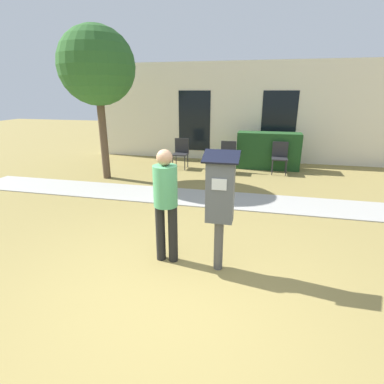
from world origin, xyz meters
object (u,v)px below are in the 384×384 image
object	(u,v)px
person_standing	(166,198)
outdoor_chair_right	(280,155)
parking_meter	(220,197)
outdoor_chair_middle	(228,154)
outdoor_chair_left	(181,151)

from	to	relation	value
person_standing	outdoor_chair_right	world-z (taller)	person_standing
parking_meter	outdoor_chair_middle	distance (m)	5.19
person_standing	outdoor_chair_left	size ratio (longest dim) A/B	1.76
outdoor_chair_right	outdoor_chair_middle	bearing A→B (deg)	170.59
person_standing	outdoor_chair_middle	world-z (taller)	person_standing
person_standing	outdoor_chair_right	distance (m)	5.60
outdoor_chair_right	person_standing	bearing A→B (deg)	-125.95
outdoor_chair_left	outdoor_chair_right	size ratio (longest dim) A/B	1.00
parking_meter	outdoor_chair_left	size ratio (longest dim) A/B	1.77
parking_meter	outdoor_chair_left	distance (m)	5.72
person_standing	parking_meter	bearing A→B (deg)	29.01
outdoor_chair_middle	person_standing	bearing A→B (deg)	-81.70
outdoor_chair_left	outdoor_chair_right	distance (m)	2.95
outdoor_chair_left	outdoor_chair_right	world-z (taller)	same
parking_meter	person_standing	xyz separation A→B (m)	(-0.73, 0.06, -0.09)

